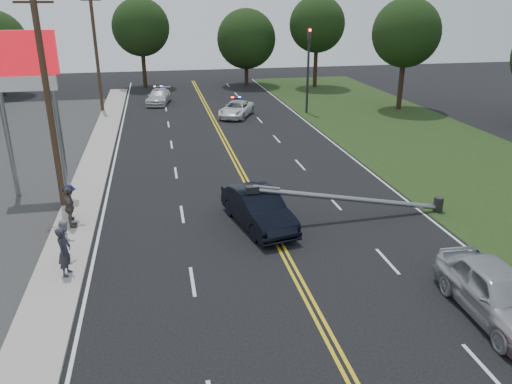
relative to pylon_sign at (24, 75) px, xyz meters
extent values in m
plane|color=black|center=(10.50, -14.00, -6.00)|extent=(120.00, 120.00, 0.00)
cube|color=#A19C91|center=(2.10, -4.00, -5.94)|extent=(1.80, 70.00, 0.12)
cube|color=#1E2F12|center=(24.00, -4.00, -5.99)|extent=(12.00, 80.00, 0.01)
cube|color=gold|center=(10.50, -4.00, -5.99)|extent=(0.36, 80.00, 0.00)
cylinder|color=gray|center=(-1.20, 0.00, -2.50)|extent=(0.24, 0.24, 7.00)
cylinder|color=gray|center=(1.20, 0.00, -2.50)|extent=(0.24, 0.24, 7.00)
cube|color=#AF0B15|center=(0.00, 0.00, 1.00)|extent=(3.20, 0.35, 2.00)
cube|color=white|center=(0.00, 0.00, -0.40)|extent=(2.80, 0.30, 0.70)
cylinder|color=#2D2D30|center=(18.80, 16.00, -2.50)|extent=(0.20, 0.20, 7.00)
cube|color=#2D2D30|center=(18.80, 16.00, 0.60)|extent=(0.28, 0.28, 0.90)
sphere|color=#FF0C07|center=(18.80, 15.84, 0.90)|extent=(0.22, 0.22, 0.22)
cylinder|color=#2D2D30|center=(18.60, -6.00, -5.65)|extent=(0.44, 0.44, 0.70)
cylinder|color=gray|center=(14.17, -6.00, -5.02)|extent=(8.90, 0.24, 1.80)
cube|color=#2D2D30|center=(9.74, -6.00, -4.23)|extent=(0.55, 0.32, 0.30)
cylinder|color=#382619|center=(1.30, -2.00, -1.00)|extent=(0.28, 0.28, 10.00)
cube|color=#382619|center=(1.30, -2.00, 3.20)|extent=(1.60, 0.10, 0.10)
cylinder|color=#382619|center=(1.30, 20.00, -1.00)|extent=(0.28, 0.28, 10.00)
cube|color=#382619|center=(1.30, 20.00, 3.20)|extent=(1.60, 0.10, 0.10)
cylinder|color=black|center=(-9.36, 30.24, -4.47)|extent=(0.44, 0.44, 3.05)
cylinder|color=black|center=(4.91, 32.41, -4.13)|extent=(0.44, 0.44, 3.73)
sphere|color=black|center=(4.91, 32.41, 0.43)|extent=(6.12, 6.12, 6.12)
cylinder|color=black|center=(16.31, 31.60, -4.51)|extent=(0.44, 0.44, 2.96)
sphere|color=black|center=(16.31, 31.60, -0.89)|extent=(6.53, 6.53, 6.53)
cylinder|color=black|center=(23.64, 28.93, -4.05)|extent=(0.44, 0.44, 3.90)
sphere|color=black|center=(23.64, 28.93, 0.72)|extent=(5.99, 5.99, 5.99)
cylinder|color=black|center=(27.46, 15.99, -4.09)|extent=(0.44, 0.44, 3.82)
sphere|color=black|center=(27.46, 15.99, 0.58)|extent=(5.84, 5.84, 5.84)
imported|color=black|center=(10.02, -5.88, -5.19)|extent=(2.74, 5.18, 1.62)
imported|color=#AAACB2|center=(15.94, -13.90, -5.15)|extent=(2.15, 5.02, 1.69)
imported|color=silver|center=(12.54, 15.71, -5.36)|extent=(3.89, 5.02, 1.27)
imported|color=silver|center=(6.23, 22.58, -5.33)|extent=(2.72, 4.88, 1.34)
imported|color=#2B2A33|center=(2.45, -8.82, -4.96)|extent=(0.56, 0.74, 1.83)
imported|color=#A3A4A8|center=(2.29, -7.54, -5.09)|extent=(0.65, 0.81, 1.57)
imported|color=#171939|center=(1.94, -3.87, -5.06)|extent=(0.67, 1.10, 1.64)
imported|color=#5F514C|center=(2.04, -4.69, -4.98)|extent=(0.65, 1.12, 1.80)
camera|label=1|loc=(6.01, -25.42, 3.35)|focal=35.00mm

